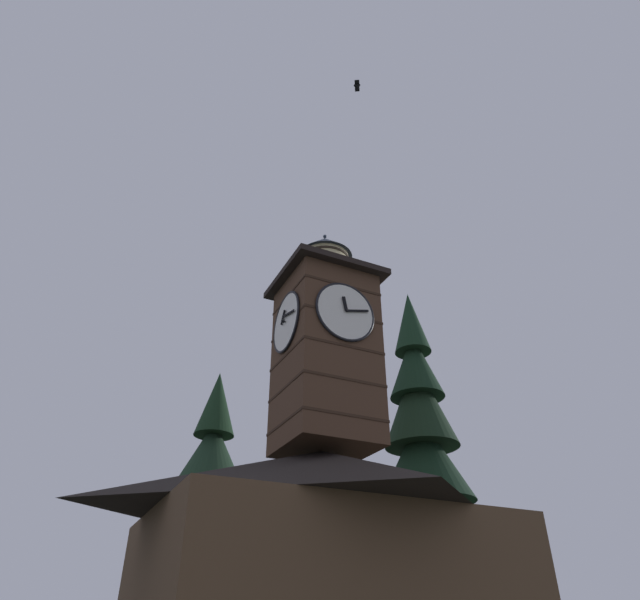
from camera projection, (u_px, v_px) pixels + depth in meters
building_main at (321, 563)px, 16.99m from camera, size 11.24×9.05×7.17m
clock_tower at (325, 343)px, 21.02m from camera, size 3.92×3.92×9.45m
pine_tree_behind at (204, 529)px, 22.97m from camera, size 5.92×5.92×12.66m
pine_tree_aside at (427, 490)px, 24.17m from camera, size 5.86×5.86×17.43m
moon at (352, 497)px, 54.78m from camera, size 2.18×2.18×2.18m
flying_bird_high at (357, 85)px, 23.69m from camera, size 0.47×0.60×0.16m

